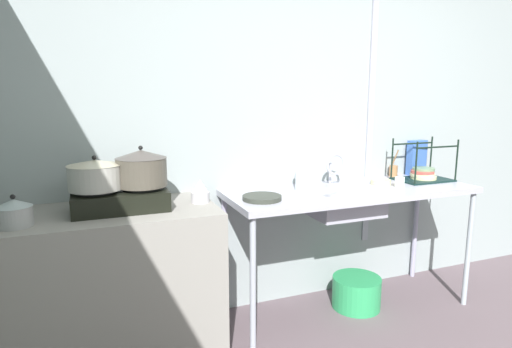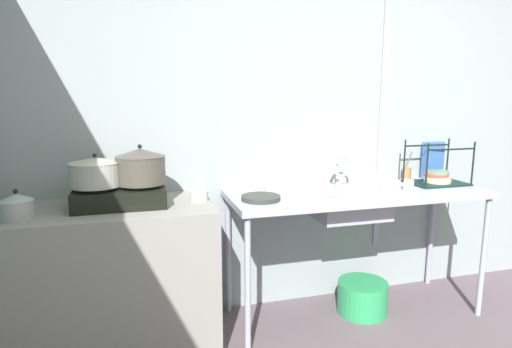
{
  "view_description": "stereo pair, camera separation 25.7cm",
  "coord_description": "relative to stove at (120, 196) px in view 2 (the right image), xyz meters",
  "views": [
    {
      "loc": [
        -1.48,
        -0.78,
        1.47
      ],
      "look_at": [
        -0.54,
        1.58,
        1.01
      ],
      "focal_mm": 29.74,
      "sensor_mm": 36.0,
      "label": 1
    },
    {
      "loc": [
        -1.23,
        -0.86,
        1.47
      ],
      "look_at": [
        -0.54,
        1.58,
        1.01
      ],
      "focal_mm": 29.74,
      "sensor_mm": 36.0,
      "label": 2
    }
  ],
  "objects": [
    {
      "name": "frying_pan",
      "position": [
        0.8,
        -0.08,
        -0.05
      ],
      "size": [
        0.24,
        0.24,
        0.03
      ],
      "primitive_type": "cylinder",
      "color": "#31342D",
      "rests_on": "counter_sink"
    },
    {
      "name": "cup_by_rack",
      "position": [
        1.81,
        -0.08,
        -0.02
      ],
      "size": [
        0.06,
        0.06,
        0.07
      ],
      "primitive_type": "cylinder",
      "color": "white",
      "rests_on": "counter_sink"
    },
    {
      "name": "utensil_jar",
      "position": [
        2.03,
        0.25,
        -0.01
      ],
      "size": [
        0.06,
        0.07,
        0.21
      ],
      "color": "#9F7046",
      "rests_on": "counter_sink"
    },
    {
      "name": "stove",
      "position": [
        0.0,
        0.0,
        0.0
      ],
      "size": [
        0.5,
        0.3,
        0.12
      ],
      "color": "black",
      "rests_on": "counter_concrete"
    },
    {
      "name": "wall_back",
      "position": [
        1.34,
        0.35,
        0.3
      ],
      "size": [
        4.87,
        0.1,
        2.44
      ],
      "primitive_type": "cube",
      "color": "#939D9F",
      "rests_on": "ground"
    },
    {
      "name": "bucket_on_floor",
      "position": [
        1.55,
        -0.01,
        -0.82
      ],
      "size": [
        0.34,
        0.34,
        0.22
      ],
      "primitive_type": "cylinder",
      "color": "#2C9C59",
      "rests_on": "ground"
    },
    {
      "name": "small_bowl_on_drainboard",
      "position": [
        1.75,
        0.03,
        -0.04
      ],
      "size": [
        0.14,
        0.14,
        0.04
      ],
      "primitive_type": "cylinder",
      "color": "beige",
      "rests_on": "counter_sink"
    },
    {
      "name": "counter_concrete",
      "position": [
        -0.05,
        0.0,
        -0.49
      ],
      "size": [
        1.14,
        0.6,
        0.87
      ],
      "primitive_type": "cube",
      "color": "gray",
      "rests_on": "ground"
    },
    {
      "name": "percolator",
      "position": [
        0.44,
        0.0,
        0.01
      ],
      "size": [
        0.11,
        0.11,
        0.14
      ],
      "color": "silver",
      "rests_on": "counter_concrete"
    },
    {
      "name": "bottle_by_sink",
      "position": [
        1.13,
        0.07,
        0.06
      ],
      "size": [
        0.06,
        0.06,
        0.27
      ],
      "color": "white",
      "rests_on": "counter_sink"
    },
    {
      "name": "wall_metal_strip",
      "position": [
        1.83,
        0.29,
        0.42
      ],
      "size": [
        0.05,
        0.01,
        1.95
      ],
      "primitive_type": "cube",
      "color": "#A3A3B3"
    },
    {
      "name": "dish_rack",
      "position": [
        2.13,
        0.05,
        -0.01
      ],
      "size": [
        0.39,
        0.27,
        0.31
      ],
      "color": "black",
      "rests_on": "counter_sink"
    },
    {
      "name": "counter_sink",
      "position": [
        1.49,
        0.0,
        -0.12
      ],
      "size": [
        1.71,
        0.6,
        0.87
      ],
      "color": "#A3A3B3",
      "rests_on": "ground"
    },
    {
      "name": "pot_on_right_burner",
      "position": [
        0.12,
        0.0,
        0.17
      ],
      "size": [
        0.28,
        0.28,
        0.22
      ],
      "color": "#4C463B",
      "rests_on": "stove"
    },
    {
      "name": "sink_basin",
      "position": [
        1.43,
        -0.0,
        -0.15
      ],
      "size": [
        0.47,
        0.34,
        0.18
      ],
      "primitive_type": "cube",
      "color": "#A3A3B3",
      "rests_on": "counter_sink"
    },
    {
      "name": "pot_on_left_burner",
      "position": [
        -0.12,
        0.0,
        0.14
      ],
      "size": [
        0.28,
        0.28,
        0.18
      ],
      "color": "#A5A29B",
      "rests_on": "stove"
    },
    {
      "name": "pot_beside_stove",
      "position": [
        -0.49,
        -0.13,
        0.01
      ],
      "size": [
        0.16,
        0.16,
        0.16
      ],
      "color": "#969798",
      "rests_on": "counter_concrete"
    },
    {
      "name": "cereal_box",
      "position": [
        2.25,
        0.25,
        0.08
      ],
      "size": [
        0.17,
        0.08,
        0.27
      ],
      "primitive_type": "cube",
      "rotation": [
        0.0,
        0.0,
        0.13
      ],
      "color": "#3A64B9",
      "rests_on": "counter_sink"
    },
    {
      "name": "faucet",
      "position": [
        1.44,
        0.14,
        0.08
      ],
      "size": [
        0.15,
        0.09,
        0.22
      ],
      "color": "#A3A3B3",
      "rests_on": "counter_sink"
    }
  ]
}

